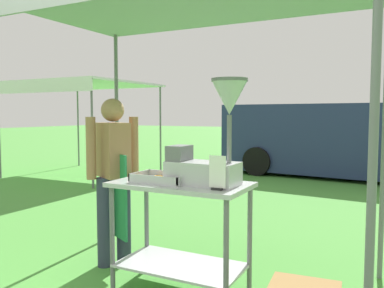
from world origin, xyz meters
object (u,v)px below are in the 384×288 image
(donut_tray, at_px, (162,179))
(donut_fryer, at_px, (211,144))
(stall_canopy, at_px, (186,4))
(donut_cart, at_px, (181,215))
(menu_sign, at_px, (217,175))
(van_navy, at_px, (336,139))
(neighbour_tent, at_px, (81,86))
(vendor, at_px, (114,172))

(donut_tray, bearing_deg, donut_fryer, 6.29)
(stall_canopy, distance_m, donut_cart, 1.70)
(stall_canopy, bearing_deg, donut_fryer, -21.31)
(menu_sign, distance_m, van_navy, 7.27)
(donut_tray, xyz_separation_m, neighbour_tent, (-4.97, 4.50, 1.18))
(van_navy, bearing_deg, donut_fryer, -90.01)
(donut_fryer, bearing_deg, vendor, 167.95)
(donut_cart, height_order, vendor, vendor)
(menu_sign, xyz_separation_m, neighbour_tent, (-5.51, 4.61, 1.10))
(donut_cart, bearing_deg, neighbour_tent, 139.00)
(donut_fryer, bearing_deg, neighbour_tent, 140.41)
(vendor, bearing_deg, donut_tray, -21.91)
(vendor, height_order, neighbour_tent, neighbour_tent)
(donut_cart, distance_m, neighbour_tent, 6.94)
(donut_tray, bearing_deg, menu_sign, -11.36)
(stall_canopy, xyz_separation_m, van_navy, (0.27, 7.01, -1.47))
(donut_cart, height_order, donut_tray, donut_tray)
(stall_canopy, xyz_separation_m, neighbour_tent, (-5.12, 4.35, -0.23))
(vendor, height_order, van_navy, van_navy)
(donut_tray, distance_m, vendor, 0.77)
(vendor, xyz_separation_m, van_navy, (1.13, 6.87, -0.03))
(donut_cart, distance_m, van_navy, 7.12)
(menu_sign, bearing_deg, stall_canopy, 146.58)
(stall_canopy, height_order, donut_cart, stall_canopy)
(menu_sign, xyz_separation_m, van_navy, (-0.12, 7.27, -0.14))
(vendor, relative_size, neighbour_tent, 0.55)
(menu_sign, bearing_deg, neighbour_tent, 140.09)
(donut_fryer, distance_m, neighbour_tent, 7.04)
(donut_cart, xyz_separation_m, van_navy, (0.27, 7.11, 0.23))
(donut_tray, distance_m, van_navy, 7.17)
(menu_sign, relative_size, vendor, 0.16)
(donut_tray, bearing_deg, stall_canopy, 45.16)
(stall_canopy, xyz_separation_m, menu_sign, (0.39, -0.26, -1.33))
(donut_fryer, bearing_deg, donut_cart, 178.82)
(menu_sign, bearing_deg, donut_cart, 157.79)
(stall_canopy, bearing_deg, van_navy, 87.80)
(van_navy, relative_size, neighbour_tent, 1.79)
(vendor, relative_size, van_navy, 0.31)
(donut_fryer, relative_size, van_navy, 0.16)
(donut_tray, relative_size, menu_sign, 1.81)
(menu_sign, bearing_deg, vendor, 162.50)
(donut_fryer, xyz_separation_m, neighbour_tent, (-5.38, 4.45, 0.89))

